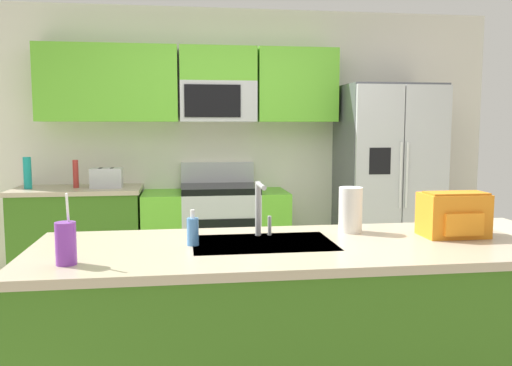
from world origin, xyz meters
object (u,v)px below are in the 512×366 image
refrigerator (387,181)px  backpack (454,214)px  drink_cup_purple (66,243)px  sink_faucet (260,204)px  range_oven (216,233)px  bottle_teal (27,173)px  toaster (106,178)px  soap_dispenser (193,231)px  pepper_mill (76,174)px  paper_towel_roll (350,210)px

refrigerator → backpack: 2.48m
drink_cup_purple → backpack: size_ratio=0.92×
refrigerator → sink_faucet: bearing=-125.1°
range_oven → bottle_teal: (-1.68, -0.03, 0.60)m
sink_faucet → toaster: bearing=115.0°
bottle_teal → soap_dispenser: 2.83m
range_oven → pepper_mill: 1.40m
backpack → refrigerator: bearing=75.6°
pepper_mill → bottle_teal: (-0.41, -0.03, 0.02)m
toaster → range_oven: bearing=3.0°
range_oven → drink_cup_purple: bearing=-105.9°
toaster → drink_cup_purple: bearing=-85.7°
paper_towel_roll → refrigerator: bearing=63.6°
toaster → drink_cup_purple: drink_cup_purple is taller
bottle_teal → drink_cup_purple: 2.88m
range_oven → toaster: bearing=-177.0°
bottle_teal → paper_towel_roll: bearing=-45.2°
paper_towel_roll → drink_cup_purple: bearing=-160.7°
range_oven → bottle_teal: bottle_teal is taller
pepper_mill → soap_dispenser: 2.68m
toaster → sink_faucet: 2.53m
pepper_mill → bottle_teal: size_ratio=0.89×
refrigerator → backpack: size_ratio=5.78×
sink_faucet → paper_towel_roll: size_ratio=1.17×
refrigerator → paper_towel_roll: refrigerator is taller
soap_dispenser → backpack: bearing=0.7°
sink_faucet → paper_towel_roll: 0.50m
sink_faucet → soap_dispenser: size_ratio=1.66×
sink_faucet → backpack: bearing=-7.7°
paper_towel_roll → pepper_mill: bearing=128.7°
toaster → soap_dispenser: toaster is taller
bottle_teal → soap_dispenser: bearing=-60.1°
refrigerator → pepper_mill: refrigerator is taller
backpack → pepper_mill: bearing=133.3°
toaster → pepper_mill: (-0.28, 0.05, 0.04)m
refrigerator → drink_cup_purple: refrigerator is taller
range_oven → paper_towel_roll: size_ratio=5.67×
bottle_teal → sink_faucet: size_ratio=1.01×
pepper_mill → backpack: (2.33, -2.47, -0.01)m
sink_faucet → drink_cup_purple: bearing=-153.6°
drink_cup_purple → paper_towel_roll: drink_cup_purple is taller
toaster → pepper_mill: size_ratio=1.10×
toaster → pepper_mill: 0.28m
bottle_teal → sink_faucet: (1.76, -2.31, 0.03)m
soap_dispenser → paper_towel_roll: (0.84, 0.20, 0.05)m
range_oven → sink_faucet: sink_faucet is taller
pepper_mill → bottle_teal: bearing=-175.5°
toaster → soap_dispenser: 2.54m
toaster → pepper_mill: pepper_mill is taller
refrigerator → toaster: bearing=179.6°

